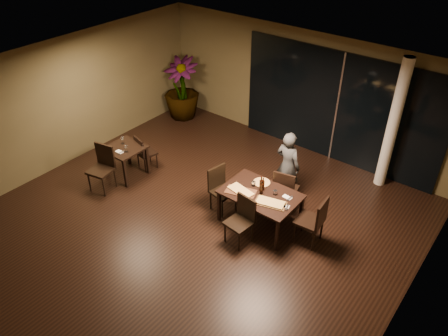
% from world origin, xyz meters
% --- Properties ---
extents(ground, '(8.00, 8.00, 0.00)m').
position_xyz_m(ground, '(0.00, 0.00, 0.00)').
color(ground, black).
rests_on(ground, ground).
extents(wall_back, '(8.00, 0.10, 3.00)m').
position_xyz_m(wall_back, '(0.00, 4.05, 1.50)').
color(wall_back, brown).
rests_on(wall_back, ground).
extents(wall_left, '(0.10, 8.00, 3.00)m').
position_xyz_m(wall_left, '(-4.05, 0.00, 1.50)').
color(wall_left, brown).
rests_on(wall_left, ground).
extents(wall_right, '(0.10, 8.00, 3.00)m').
position_xyz_m(wall_right, '(4.05, 0.00, 1.50)').
color(wall_right, brown).
rests_on(wall_right, ground).
extents(ceiling, '(8.00, 8.00, 0.04)m').
position_xyz_m(ceiling, '(0.00, 0.00, 3.02)').
color(ceiling, white).
rests_on(ceiling, wall_back).
extents(window_panel, '(5.00, 0.06, 2.70)m').
position_xyz_m(window_panel, '(1.00, 3.96, 1.35)').
color(window_panel, black).
rests_on(window_panel, ground).
extents(column, '(0.24, 0.24, 3.00)m').
position_xyz_m(column, '(2.40, 3.65, 1.50)').
color(column, white).
rests_on(column, ground).
extents(main_table, '(1.50, 1.00, 0.75)m').
position_xyz_m(main_table, '(1.00, 0.80, 0.68)').
color(main_table, black).
rests_on(main_table, ground).
extents(side_table, '(0.80, 0.80, 0.75)m').
position_xyz_m(side_table, '(-2.40, 0.30, 0.62)').
color(side_table, black).
rests_on(side_table, ground).
extents(chair_main_far, '(0.55, 0.55, 0.99)m').
position_xyz_m(chair_main_far, '(1.16, 1.46, 0.55)').
color(chair_main_far, black).
rests_on(chair_main_far, ground).
extents(chair_main_near, '(0.50, 0.50, 0.97)m').
position_xyz_m(chair_main_near, '(1.01, 0.18, 0.54)').
color(chair_main_near, black).
rests_on(chair_main_near, ground).
extents(chair_main_left, '(0.53, 0.53, 0.99)m').
position_xyz_m(chair_main_left, '(0.08, 0.69, 0.55)').
color(chair_main_left, black).
rests_on(chair_main_left, ground).
extents(chair_main_right, '(0.52, 0.52, 1.04)m').
position_xyz_m(chair_main_right, '(2.12, 0.95, 0.58)').
color(chair_main_right, black).
rests_on(chair_main_right, ground).
extents(chair_side_far, '(0.48, 0.48, 0.86)m').
position_xyz_m(chair_side_far, '(-2.28, 0.74, 0.48)').
color(chair_side_far, black).
rests_on(chair_side_far, ground).
extents(chair_side_near, '(0.58, 0.58, 1.05)m').
position_xyz_m(chair_side_near, '(-2.43, -0.33, 0.59)').
color(chair_side_near, black).
rests_on(chair_side_near, ground).
extents(diner, '(0.56, 0.40, 1.59)m').
position_xyz_m(diner, '(0.94, 1.90, 0.79)').
color(diner, '#2D3033').
rests_on(diner, ground).
extents(potted_plant, '(1.10, 1.10, 1.76)m').
position_xyz_m(potted_plant, '(-3.40, 3.30, 0.88)').
color(potted_plant, '#194717').
rests_on(potted_plant, ground).
extents(pizza_board_left, '(0.66, 0.47, 0.01)m').
position_xyz_m(pizza_board_left, '(0.67, 0.60, 0.76)').
color(pizza_board_left, '#432415').
rests_on(pizza_board_left, main_table).
extents(pizza_board_right, '(0.65, 0.45, 0.01)m').
position_xyz_m(pizza_board_right, '(1.32, 0.65, 0.76)').
color(pizza_board_right, '#4B3118').
rests_on(pizza_board_right, main_table).
extents(oblong_pizza_left, '(0.54, 0.33, 0.02)m').
position_xyz_m(oblong_pizza_left, '(0.67, 0.60, 0.77)').
color(oblong_pizza_left, maroon).
rests_on(oblong_pizza_left, pizza_board_left).
extents(oblong_pizza_right, '(0.55, 0.35, 0.02)m').
position_xyz_m(oblong_pizza_right, '(1.32, 0.65, 0.77)').
color(oblong_pizza_right, '#68090C').
rests_on(oblong_pizza_right, pizza_board_right).
extents(round_pizza, '(0.33, 0.33, 0.01)m').
position_xyz_m(round_pizza, '(0.82, 1.10, 0.76)').
color(round_pizza, '#BE3715').
rests_on(round_pizza, main_table).
extents(bottle_a, '(0.07, 0.07, 0.32)m').
position_xyz_m(bottle_a, '(0.95, 0.88, 0.91)').
color(bottle_a, black).
rests_on(bottle_a, main_table).
extents(bottle_b, '(0.07, 0.07, 0.30)m').
position_xyz_m(bottle_b, '(1.01, 0.80, 0.90)').
color(bottle_b, black).
rests_on(bottle_b, main_table).
extents(bottle_c, '(0.06, 0.06, 0.28)m').
position_xyz_m(bottle_c, '(0.97, 0.92, 0.89)').
color(bottle_c, black).
rests_on(bottle_c, main_table).
extents(tumbler_left, '(0.08, 0.08, 0.10)m').
position_xyz_m(tumbler_left, '(0.75, 0.92, 0.80)').
color(tumbler_left, white).
rests_on(tumbler_left, main_table).
extents(tumbler_right, '(0.08, 0.08, 0.09)m').
position_xyz_m(tumbler_right, '(1.24, 0.94, 0.80)').
color(tumbler_right, white).
rests_on(tumbler_right, main_table).
extents(napkin_near, '(0.20, 0.15, 0.01)m').
position_xyz_m(napkin_near, '(1.58, 0.73, 0.76)').
color(napkin_near, white).
rests_on(napkin_near, main_table).
extents(napkin_far, '(0.18, 0.11, 0.01)m').
position_xyz_m(napkin_far, '(1.48, 1.00, 0.76)').
color(napkin_far, white).
rests_on(napkin_far, main_table).
extents(wine_glass_a, '(0.08, 0.08, 0.18)m').
position_xyz_m(wine_glass_a, '(-2.56, 0.39, 0.84)').
color(wine_glass_a, white).
rests_on(wine_glass_a, side_table).
extents(wine_glass_b, '(0.07, 0.07, 0.16)m').
position_xyz_m(wine_glass_b, '(-2.23, 0.21, 0.83)').
color(wine_glass_b, white).
rests_on(wine_glass_b, side_table).
extents(side_napkin, '(0.18, 0.11, 0.01)m').
position_xyz_m(side_napkin, '(-2.34, 0.10, 0.76)').
color(side_napkin, white).
rests_on(side_napkin, side_table).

